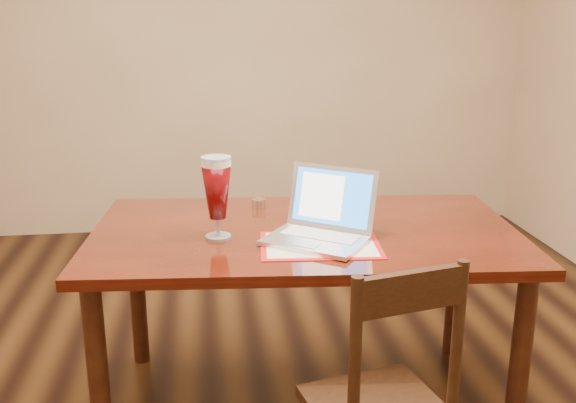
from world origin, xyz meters
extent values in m
cube|color=tan|center=(0.00, 2.50, 1.35)|extent=(4.50, 0.01, 2.70)
cube|color=#4E140A|center=(0.17, 0.04, 0.77)|extent=(1.77, 1.09, 0.04)
cylinder|color=#361C0D|center=(-0.62, -0.29, 0.38)|extent=(0.07, 0.07, 0.75)
cylinder|color=#361C0D|center=(0.90, -0.41, 0.38)|extent=(0.07, 0.07, 0.75)
cylinder|color=#361C0D|center=(-0.56, 0.50, 0.38)|extent=(0.07, 0.07, 0.75)
cylinder|color=#361C0D|center=(0.97, 0.37, 0.38)|extent=(0.07, 0.07, 0.75)
cube|color=#B41110|center=(0.20, -0.15, 0.80)|extent=(0.47, 0.35, 0.00)
cube|color=beige|center=(0.20, -0.15, 0.80)|extent=(0.42, 0.31, 0.00)
cube|color=silver|center=(0.18, -0.13, 0.81)|extent=(0.44, 0.41, 0.02)
cube|color=#B4B4B9|center=(0.21, -0.09, 0.82)|extent=(0.31, 0.26, 0.00)
cube|color=silver|center=(0.14, -0.19, 0.82)|extent=(0.11, 0.10, 0.00)
cube|color=silver|center=(0.27, 0.00, 0.94)|extent=(0.34, 0.27, 0.24)
cube|color=blue|center=(0.27, -0.01, 0.94)|extent=(0.29, 0.23, 0.20)
cube|color=white|center=(0.23, 0.02, 0.94)|extent=(0.17, 0.14, 0.17)
cylinder|color=silver|center=(-0.17, -0.02, 0.80)|extent=(0.10, 0.10, 0.01)
cylinder|color=silver|center=(-0.17, -0.02, 0.84)|extent=(0.02, 0.02, 0.07)
cylinder|color=silver|center=(-0.17, -0.02, 1.09)|extent=(0.11, 0.11, 0.02)
cylinder|color=silver|center=(-0.17, -0.02, 1.11)|extent=(0.11, 0.11, 0.01)
cylinder|color=silver|center=(0.02, 0.36, 0.82)|extent=(0.06, 0.06, 0.04)
cylinder|color=silver|center=(0.23, 0.43, 0.82)|extent=(0.06, 0.06, 0.04)
cylinder|color=#301C0D|center=(0.17, -0.84, 0.70)|extent=(0.04, 0.04, 0.53)
cylinder|color=#301C0D|center=(0.50, -0.77, 0.70)|extent=(0.04, 0.04, 0.53)
cube|color=#301C0D|center=(0.34, -0.80, 0.89)|extent=(0.33, 0.10, 0.12)
camera|label=1|loc=(-0.21, -2.37, 1.63)|focal=40.00mm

